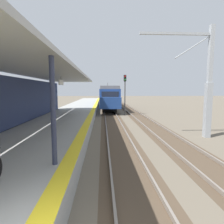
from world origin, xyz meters
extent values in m
cube|color=#999993|center=(-2.50, 16.00, 0.45)|extent=(5.00, 80.00, 0.90)
cube|color=yellow|center=(-0.25, 16.00, 0.90)|extent=(0.50, 80.00, 0.01)
cube|color=#4C4C4C|center=(-5.00, 10.15, 0.45)|extent=(0.50, 24.00, 0.90)
cube|color=navy|center=(-5.00, 10.15, 2.50)|extent=(0.40, 24.00, 3.20)
cube|color=#B2B2AD|center=(-2.60, 10.15, 4.35)|extent=(4.40, 24.00, 0.16)
cylinder|color=#2D334C|center=(-0.65, 3.55, 2.14)|extent=(0.16, 0.16, 4.27)
cube|color=white|center=(-2.20, 12.15, 3.82)|extent=(0.08, 1.40, 0.36)
cylinder|color=#333333|center=(-2.20, 12.15, 4.14)|extent=(0.03, 0.03, 0.27)
cube|color=#4C3D2D|center=(1.90, 20.00, 0.00)|extent=(2.34, 120.00, 0.01)
cube|color=slate|center=(1.18, 20.00, 0.08)|extent=(0.08, 120.00, 0.15)
cube|color=slate|center=(2.62, 20.00, 0.08)|extent=(0.08, 120.00, 0.15)
cube|color=#4C3D2D|center=(5.30, 20.00, 0.00)|extent=(2.34, 120.00, 0.01)
cube|color=slate|center=(4.58, 20.00, 0.08)|extent=(0.08, 120.00, 0.15)
cube|color=slate|center=(6.02, 20.00, 0.08)|extent=(0.08, 120.00, 0.15)
cube|color=navy|center=(1.90, 32.47, 2.07)|extent=(2.90, 18.00, 2.70)
cube|color=slate|center=(1.90, 32.47, 3.64)|extent=(2.67, 18.00, 0.44)
cube|color=black|center=(1.90, 23.45, 2.48)|extent=(2.32, 0.06, 1.21)
cube|color=navy|center=(1.90, 22.67, 1.60)|extent=(2.78, 1.60, 1.49)
cube|color=black|center=(3.36, 32.47, 2.48)|extent=(0.04, 15.84, 0.86)
cylinder|color=#333333|center=(1.90, 36.07, 4.31)|extent=(0.06, 0.06, 0.90)
cube|color=black|center=(1.90, 26.62, 0.36)|extent=(2.17, 2.20, 0.72)
cube|color=black|center=(1.90, 38.32, 0.36)|extent=(2.17, 2.20, 0.72)
cylinder|color=#4C4C4C|center=(3.77, 22.41, 2.20)|extent=(0.16, 0.16, 4.40)
cube|color=black|center=(3.77, 22.41, 4.80)|extent=(0.32, 0.24, 0.80)
sphere|color=red|center=(3.77, 22.27, 5.02)|extent=(0.16, 0.16, 0.16)
sphere|color=green|center=(3.77, 22.27, 4.58)|extent=(0.16, 0.16, 0.16)
cube|color=#9EA3A8|center=(8.06, 10.31, 1.88)|extent=(0.40, 0.40, 3.75)
cube|color=#9EA3A8|center=(8.06, 10.31, 5.62)|extent=(0.28, 0.28, 3.75)
cube|color=#9EA3A8|center=(5.66, 10.31, 6.90)|extent=(4.80, 0.16, 0.16)
cylinder|color=#9EA3A8|center=(6.86, 10.31, 6.10)|extent=(2.47, 0.07, 1.60)
camera|label=1|loc=(0.88, -2.41, 3.24)|focal=30.77mm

